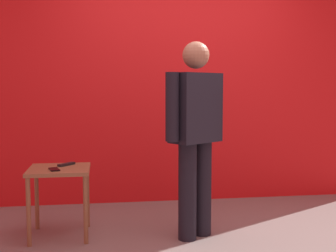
# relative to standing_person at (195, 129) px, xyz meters

# --- Properties ---
(ground_plane) EXTENTS (12.00, 12.00, 0.00)m
(ground_plane) POSITION_rel_standing_person_xyz_m (0.09, -0.33, -0.91)
(ground_plane) COLOR gray
(back_wall_red) EXTENTS (4.45, 0.12, 3.15)m
(back_wall_red) POSITION_rel_standing_person_xyz_m (0.09, 1.27, 0.67)
(back_wall_red) COLOR red
(back_wall_red) RESTS_ON ground_plane
(standing_person) EXTENTS (0.58, 0.45, 1.62)m
(standing_person) POSITION_rel_standing_person_xyz_m (0.00, 0.00, 0.00)
(standing_person) COLOR black
(standing_person) RESTS_ON ground_plane
(side_table) EXTENTS (0.50, 0.50, 0.58)m
(side_table) POSITION_rel_standing_person_xyz_m (-1.12, 0.19, -0.42)
(side_table) COLOR olive
(side_table) RESTS_ON ground_plane
(cell_phone) EXTENTS (0.11, 0.16, 0.01)m
(cell_phone) POSITION_rel_standing_person_xyz_m (-1.15, 0.10, -0.32)
(cell_phone) COLOR black
(cell_phone) RESTS_ON side_table
(tv_remote) EXTENTS (0.14, 0.16, 0.02)m
(tv_remote) POSITION_rel_standing_person_xyz_m (-1.07, 0.30, -0.32)
(tv_remote) COLOR black
(tv_remote) RESTS_ON side_table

